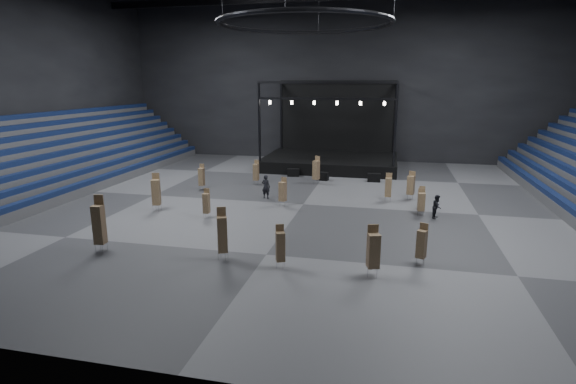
% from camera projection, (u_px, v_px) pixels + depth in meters
% --- Properties ---
extents(floor, '(50.00, 50.00, 0.00)m').
position_uv_depth(floor, '(303.00, 204.00, 34.11)').
color(floor, '#535356').
rests_on(floor, ground).
extents(wall_back, '(50.00, 0.20, 18.00)m').
position_uv_depth(wall_back, '(338.00, 82.00, 51.84)').
color(wall_back, black).
rests_on(wall_back, ground).
extents(wall_front, '(50.00, 0.20, 18.00)m').
position_uv_depth(wall_front, '(158.00, 84.00, 12.08)').
color(wall_front, black).
rests_on(wall_front, ground).
extents(wall_left, '(0.20, 42.00, 18.00)m').
position_uv_depth(wall_left, '(10.00, 82.00, 37.35)').
color(wall_left, black).
rests_on(wall_left, ground).
extents(bleachers_left, '(7.20, 40.00, 6.40)m').
position_uv_depth(bleachers_left, '(42.00, 169.00, 38.64)').
color(bleachers_left, '#4A4A4C').
rests_on(bleachers_left, floor).
extents(stage, '(14.00, 10.00, 9.20)m').
position_uv_depth(stage, '(331.00, 153.00, 49.14)').
color(stage, black).
rests_on(stage, floor).
extents(truss_ring, '(12.30, 12.30, 5.15)m').
position_uv_depth(truss_ring, '(305.00, 23.00, 31.00)').
color(truss_ring, black).
rests_on(truss_ring, ceiling).
extents(flight_case_left, '(1.21, 0.74, 0.76)m').
position_uv_depth(flight_case_left, '(293.00, 172.00, 44.12)').
color(flight_case_left, black).
rests_on(flight_case_left, floor).
extents(flight_case_mid, '(1.24, 0.79, 0.77)m').
position_uv_depth(flight_case_mid, '(322.00, 176.00, 42.38)').
color(flight_case_mid, black).
rests_on(flight_case_mid, floor).
extents(flight_case_right, '(1.21, 0.65, 0.79)m').
position_uv_depth(flight_case_right, '(374.00, 178.00, 41.70)').
color(flight_case_right, black).
rests_on(flight_case_right, floor).
extents(chair_stack_0, '(0.65, 0.65, 2.26)m').
position_uv_depth(chair_stack_0, '(411.00, 185.00, 35.20)').
color(chair_stack_0, silver).
rests_on(chair_stack_0, floor).
extents(chair_stack_1, '(0.61, 0.61, 3.14)m').
position_uv_depth(chair_stack_1, '(99.00, 223.00, 24.32)').
color(chair_stack_1, silver).
rests_on(chair_stack_1, floor).
extents(chair_stack_2, '(0.57, 0.57, 2.22)m').
position_uv_depth(chair_stack_2, '(280.00, 246.00, 22.24)').
color(chair_stack_2, silver).
rests_on(chair_stack_2, floor).
extents(chair_stack_3, '(0.57, 0.57, 2.16)m').
position_uv_depth(chair_stack_3, '(422.00, 243.00, 22.66)').
color(chair_stack_3, silver).
rests_on(chair_stack_3, floor).
extents(chair_stack_4, '(0.59, 0.59, 2.17)m').
position_uv_depth(chair_stack_4, '(283.00, 191.00, 33.43)').
color(chair_stack_4, silver).
rests_on(chair_stack_4, floor).
extents(chair_stack_5, '(0.65, 0.65, 2.79)m').
position_uv_depth(chair_stack_5, '(222.00, 233.00, 23.24)').
color(chair_stack_5, silver).
rests_on(chair_stack_5, floor).
extents(chair_stack_6, '(0.50, 0.50, 2.21)m').
position_uv_depth(chair_stack_6, '(256.00, 172.00, 40.53)').
color(chair_stack_6, silver).
rests_on(chair_stack_6, floor).
extents(chair_stack_7, '(0.44, 0.44, 1.84)m').
position_uv_depth(chair_stack_7, '(422.00, 198.00, 31.97)').
color(chair_stack_7, silver).
rests_on(chair_stack_7, floor).
extents(chair_stack_8, '(0.68, 0.68, 2.74)m').
position_uv_depth(chair_stack_8, '(156.00, 192.00, 32.10)').
color(chair_stack_8, silver).
rests_on(chair_stack_8, floor).
extents(chair_stack_9, '(0.68, 0.68, 2.53)m').
position_uv_depth(chair_stack_9, '(373.00, 250.00, 21.22)').
color(chair_stack_9, silver).
rests_on(chair_stack_9, floor).
extents(chair_stack_10, '(0.51, 0.51, 2.23)m').
position_uv_depth(chair_stack_10, '(388.00, 187.00, 34.60)').
color(chair_stack_10, silver).
rests_on(chair_stack_10, floor).
extents(chair_stack_11, '(0.66, 0.66, 2.54)m').
position_uv_depth(chair_stack_11, '(316.00, 170.00, 40.65)').
color(chair_stack_11, silver).
rests_on(chair_stack_11, floor).
extents(chair_stack_12, '(0.45, 0.45, 2.23)m').
position_uv_depth(chair_stack_12, '(202.00, 176.00, 38.52)').
color(chair_stack_12, silver).
rests_on(chair_stack_12, floor).
extents(chair_stack_13, '(0.51, 0.51, 1.94)m').
position_uv_depth(chair_stack_13, '(421.00, 201.00, 30.93)').
color(chair_stack_13, silver).
rests_on(chair_stack_13, floor).
extents(chair_stack_14, '(0.42, 0.42, 2.05)m').
position_uv_depth(chair_stack_14, '(206.00, 203.00, 30.48)').
color(chair_stack_14, silver).
rests_on(chair_stack_14, floor).
extents(man_center, '(0.76, 0.57, 1.91)m').
position_uv_depth(man_center, '(266.00, 187.00, 35.62)').
color(man_center, black).
rests_on(man_center, floor).
extents(crew_member, '(0.84, 0.95, 1.61)m').
position_uv_depth(crew_member, '(437.00, 207.00, 30.50)').
color(crew_member, black).
rests_on(crew_member, floor).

